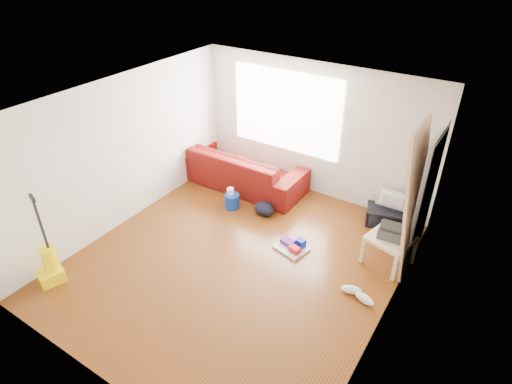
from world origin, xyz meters
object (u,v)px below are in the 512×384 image
Objects in this scene: tv_stand at (389,216)px; vacuum at (50,266)px; bucket at (232,207)px; cleaning_tray at (292,246)px; backpack at (264,213)px; sofa at (242,184)px; side_table at (390,241)px.

tv_stand is 0.62× the size of vacuum.
cleaning_tray is at bearing -16.98° from bucket.
cleaning_tray is (1.51, -0.46, 0.05)m from bucket.
vacuum is at bearing -100.55° from backpack.
cleaning_tray is 1.44× the size of backpack.
cleaning_tray is (-1.06, -1.51, -0.10)m from tv_stand.
bucket is at bearing 87.51° from vacuum.
sofa is at bearing 168.32° from tv_stand.
bucket reaches higher than backpack.
side_table reaches higher than backpack.
sofa is at bearing 145.78° from cleaning_tray.
backpack is at bearing 79.05° from vacuum.
cleaning_tray is at bearing 61.49° from vacuum.
backpack is 0.28× the size of vacuum.
bucket is (-2.58, -1.05, -0.15)m from tv_stand.
tv_stand is 1.09m from side_table.
vacuum reaches higher than bucket.
tv_stand reaches higher than backpack.
tv_stand is 2.79m from bucket.
sofa is 3.48× the size of side_table.
vacuum reaches higher than tv_stand.
tv_stand is at bearing 65.15° from vacuum.
vacuum is at bearing -109.93° from bucket.
vacuum is (-1.07, -2.96, 0.26)m from bucket.
sofa is 3.83m from vacuum.
side_table is 1.30× the size of cleaning_tray.
tv_stand reaches higher than cleaning_tray.
vacuum is at bearing -149.29° from tv_stand.
side_table is 1.87× the size of backpack.
sofa reaches higher than tv_stand.
side_table reaches higher than sofa.
backpack is (0.92, -0.64, 0.00)m from sofa.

